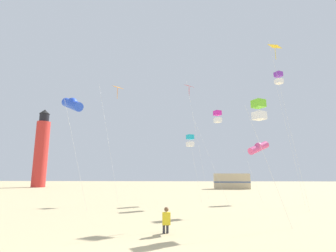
{
  "coord_description": "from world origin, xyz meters",
  "views": [
    {
      "loc": [
        2.27,
        -6.31,
        2.54
      ],
      "look_at": [
        1.29,
        9.55,
        5.58
      ],
      "focal_mm": 27.46,
      "sensor_mm": 36.0,
      "label": 1
    }
  ],
  "objects_px": {
    "rv_van_tan": "(232,181)",
    "kite_diamond_scarlet": "(190,91)",
    "kite_diamond_gold": "(276,53)",
    "lighthouse_distant": "(41,150)",
    "kite_box_cyan": "(190,141)",
    "kite_box_violet": "(279,78)",
    "kite_box_lime": "(259,110)",
    "kite_diamond_orange": "(117,92)",
    "kite_tube_rainbow": "(258,147)",
    "kite_box_magenta": "(217,117)",
    "kite_flyer_standing": "(166,220)",
    "kite_tube_blue": "(72,104)"
  },
  "relations": [
    {
      "from": "kite_box_violet",
      "to": "rv_van_tan",
      "type": "xyz_separation_m",
      "value": [
        -0.28,
        25.63,
        -10.15
      ]
    },
    {
      "from": "kite_diamond_gold",
      "to": "kite_diamond_scarlet",
      "type": "relative_size",
      "value": 1.02
    },
    {
      "from": "kite_box_violet",
      "to": "kite_tube_blue",
      "type": "distance_m",
      "value": 18.6
    },
    {
      "from": "kite_box_cyan",
      "to": "kite_diamond_orange",
      "type": "bearing_deg",
      "value": -172.87
    },
    {
      "from": "kite_box_violet",
      "to": "kite_diamond_scarlet",
      "type": "bearing_deg",
      "value": 145.42
    },
    {
      "from": "kite_box_lime",
      "to": "lighthouse_distant",
      "type": "height_order",
      "value": "lighthouse_distant"
    },
    {
      "from": "lighthouse_distant",
      "to": "rv_van_tan",
      "type": "distance_m",
      "value": 40.18
    },
    {
      "from": "kite_diamond_orange",
      "to": "lighthouse_distant",
      "type": "distance_m",
      "value": 37.92
    },
    {
      "from": "kite_diamond_scarlet",
      "to": "kite_box_cyan",
      "type": "bearing_deg",
      "value": -92.1
    },
    {
      "from": "kite_box_lime",
      "to": "lighthouse_distant",
      "type": "bearing_deg",
      "value": 131.78
    },
    {
      "from": "kite_flyer_standing",
      "to": "kite_diamond_orange",
      "type": "distance_m",
      "value": 17.11
    },
    {
      "from": "kite_tube_blue",
      "to": "kite_diamond_scarlet",
      "type": "bearing_deg",
      "value": 49.41
    },
    {
      "from": "kite_flyer_standing",
      "to": "lighthouse_distant",
      "type": "distance_m",
      "value": 51.8
    },
    {
      "from": "kite_box_magenta",
      "to": "lighthouse_distant",
      "type": "relative_size",
      "value": 0.51
    },
    {
      "from": "kite_flyer_standing",
      "to": "kite_box_cyan",
      "type": "distance_m",
      "value": 14.48
    },
    {
      "from": "kite_box_lime",
      "to": "lighthouse_distant",
      "type": "xyz_separation_m",
      "value": [
        -34.93,
        39.09,
        1.68
      ]
    },
    {
      "from": "kite_box_magenta",
      "to": "kite_flyer_standing",
      "type": "bearing_deg",
      "value": -107.95
    },
    {
      "from": "kite_diamond_gold",
      "to": "lighthouse_distant",
      "type": "height_order",
      "value": "lighthouse_distant"
    },
    {
      "from": "lighthouse_distant",
      "to": "kite_box_cyan",
      "type": "bearing_deg",
      "value": -42.1
    },
    {
      "from": "kite_tube_rainbow",
      "to": "lighthouse_distant",
      "type": "bearing_deg",
      "value": 144.14
    },
    {
      "from": "kite_box_violet",
      "to": "kite_box_magenta",
      "type": "bearing_deg",
      "value": 172.21
    },
    {
      "from": "kite_flyer_standing",
      "to": "rv_van_tan",
      "type": "distance_m",
      "value": 38.65
    },
    {
      "from": "kite_tube_rainbow",
      "to": "kite_box_magenta",
      "type": "relative_size",
      "value": 0.69
    },
    {
      "from": "kite_tube_rainbow",
      "to": "kite_box_lime",
      "type": "height_order",
      "value": "kite_box_lime"
    },
    {
      "from": "kite_flyer_standing",
      "to": "kite_box_magenta",
      "type": "distance_m",
      "value": 15.19
    },
    {
      "from": "kite_box_violet",
      "to": "kite_flyer_standing",
      "type": "bearing_deg",
      "value": -129.8
    },
    {
      "from": "kite_box_lime",
      "to": "kite_diamond_orange",
      "type": "relative_size",
      "value": 0.59
    },
    {
      "from": "kite_diamond_scarlet",
      "to": "kite_tube_rainbow",
      "type": "bearing_deg",
      "value": -26.63
    },
    {
      "from": "kite_diamond_orange",
      "to": "kite_diamond_scarlet",
      "type": "distance_m",
      "value": 9.09
    },
    {
      "from": "kite_diamond_scarlet",
      "to": "lighthouse_distant",
      "type": "distance_m",
      "value": 39.94
    },
    {
      "from": "kite_box_magenta",
      "to": "kite_tube_blue",
      "type": "distance_m",
      "value": 13.15
    },
    {
      "from": "kite_diamond_gold",
      "to": "kite_box_magenta",
      "type": "xyz_separation_m",
      "value": [
        -4.56,
        3.79,
        -4.53
      ]
    },
    {
      "from": "rv_van_tan",
      "to": "kite_box_magenta",
      "type": "bearing_deg",
      "value": -100.15
    },
    {
      "from": "rv_van_tan",
      "to": "kite_box_lime",
      "type": "bearing_deg",
      "value": -95.06
    },
    {
      "from": "lighthouse_distant",
      "to": "rv_van_tan",
      "type": "xyz_separation_m",
      "value": [
        39.43,
        -4.26,
        -6.45
      ]
    },
    {
      "from": "kite_diamond_gold",
      "to": "kite_diamond_scarlet",
      "type": "xyz_separation_m",
      "value": [
        -7.06,
        8.68,
        -0.26
      ]
    },
    {
      "from": "kite_box_cyan",
      "to": "kite_flyer_standing",
      "type": "bearing_deg",
      "value": -96.13
    },
    {
      "from": "kite_diamond_gold",
      "to": "kite_box_lime",
      "type": "bearing_deg",
      "value": -119.95
    },
    {
      "from": "kite_tube_rainbow",
      "to": "kite_tube_blue",
      "type": "relative_size",
      "value": 0.69
    },
    {
      "from": "kite_box_magenta",
      "to": "lighthouse_distant",
      "type": "distance_m",
      "value": 44.71
    },
    {
      "from": "kite_box_violet",
      "to": "kite_tube_blue",
      "type": "bearing_deg",
      "value": -163.7
    },
    {
      "from": "kite_tube_rainbow",
      "to": "lighthouse_distant",
      "type": "height_order",
      "value": "lighthouse_distant"
    },
    {
      "from": "kite_box_magenta",
      "to": "rv_van_tan",
      "type": "bearing_deg",
      "value": 77.56
    },
    {
      "from": "kite_diamond_gold",
      "to": "kite_tube_blue",
      "type": "height_order",
      "value": "kite_diamond_gold"
    },
    {
      "from": "rv_van_tan",
      "to": "kite_diamond_scarlet",
      "type": "bearing_deg",
      "value": -109.49
    },
    {
      "from": "kite_box_cyan",
      "to": "kite_box_violet",
      "type": "bearing_deg",
      "value": -10.83
    },
    {
      "from": "kite_diamond_scarlet",
      "to": "rv_van_tan",
      "type": "bearing_deg",
      "value": 68.22
    },
    {
      "from": "kite_diamond_scarlet",
      "to": "kite_tube_blue",
      "type": "relative_size",
      "value": 1.54
    },
    {
      "from": "kite_diamond_gold",
      "to": "kite_box_cyan",
      "type": "bearing_deg",
      "value": 147.43
    },
    {
      "from": "kite_tube_blue",
      "to": "kite_box_lime",
      "type": "bearing_deg",
      "value": -17.78
    }
  ]
}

